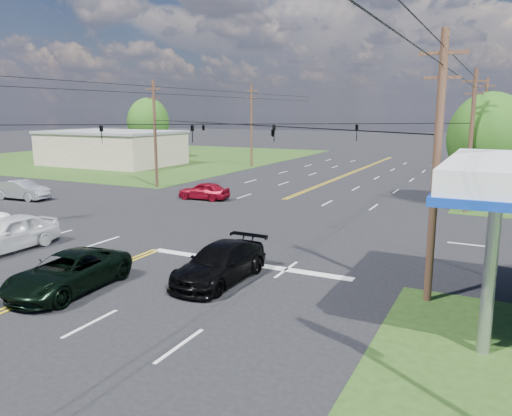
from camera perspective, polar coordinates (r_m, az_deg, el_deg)
The scene contains 18 objects.
ground at distance 31.82m, azimuth -2.49°, elevation -1.31°, with size 280.00×280.00×0.00m, color black.
grass_nw at distance 77.83m, azimuth -13.79°, elevation 5.72°, with size 46.00×48.00×0.03m, color #223B13.
stop_bar at distance 22.72m, azimuth -1.20°, elevation -6.39°, with size 10.00×0.50×0.02m, color silver.
retail_nw at distance 66.89m, azimuth -16.11°, elevation 6.50°, with size 16.00×11.00×4.00m, color tan.
pole_se at distance 18.40m, azimuth 19.90°, elevation 4.50°, with size 1.60×0.28×9.50m.
pole_nw at distance 45.84m, azimuth -11.47°, elevation 8.47°, with size 1.60×0.28×9.50m.
pole_ne at distance 36.30m, azimuth 23.33°, elevation 7.17°, with size 1.60×0.28×9.50m.
pole_left_far at distance 61.94m, azimuth -0.52°, elevation 9.54°, with size 1.60×0.28×10.00m.
pole_right_far at distance 55.25m, azimuth 24.57°, elevation 8.37°, with size 1.60×0.28×10.00m.
span_wire_signals at distance 31.10m, azimuth -2.59°, elevation 9.55°, with size 26.00×18.00×1.13m.
power_lines at distance 29.41m, azimuth -4.58°, elevation 14.51°, with size 26.04×100.00×0.64m.
tree_right_a at distance 39.25m, azimuth 25.06°, elevation 7.19°, with size 5.70×5.70×8.18m.
tree_far_l at distance 75.64m, azimuth -12.21°, elevation 9.58°, with size 6.08×6.08×8.72m.
pickup_dkgreen at distance 20.53m, azimuth -20.68°, elevation -6.88°, with size 2.44×5.29×1.47m, color black.
suv_black at distance 20.33m, azimuth -4.13°, elevation -6.31°, with size 2.10×5.17×1.50m, color black.
pickup_white at distance 27.43m, azimuth -26.51°, elevation -2.61°, with size 2.07×5.16×1.76m, color silver.
sedan_silver at distance 42.86m, azimuth -25.18°, elevation 1.89°, with size 1.61×4.61×1.52m, color #A4A5A9.
sedan_red at distance 39.06m, azimuth -5.98°, elevation 1.98°, with size 1.62×4.03×1.37m, color maroon.
Camera 1 is at (15.08, -15.19, 6.81)m, focal length 35.00 mm.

